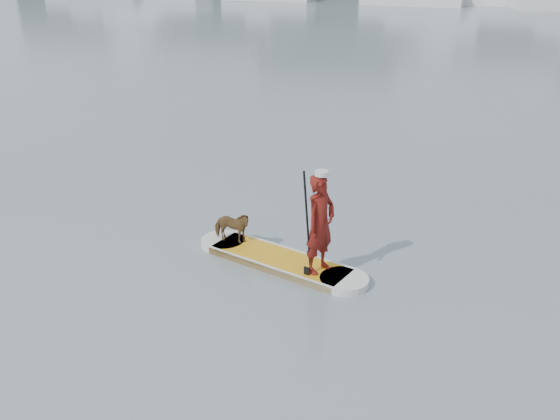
% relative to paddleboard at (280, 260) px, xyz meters
% --- Properties ---
extents(ground, '(140.00, 140.00, 0.00)m').
position_rel_paddleboard_xyz_m(ground, '(-2.75, 2.25, -0.06)').
color(ground, slate).
rests_on(ground, ground).
extents(paddleboard, '(3.19, 1.52, 0.12)m').
position_rel_paddleboard_xyz_m(paddleboard, '(0.00, 0.00, 0.00)').
color(paddleboard, orange).
rests_on(paddleboard, ground).
extents(paddler, '(0.60, 0.71, 1.65)m').
position_rel_paddleboard_xyz_m(paddler, '(0.74, -0.22, 0.89)').
color(paddler, maroon).
rests_on(paddler, paddleboard).
extents(white_cap, '(0.22, 0.22, 0.07)m').
position_rel_paddleboard_xyz_m(white_cap, '(0.74, -0.22, 1.75)').
color(white_cap, silver).
rests_on(white_cap, paddler).
extents(dog, '(0.71, 0.33, 0.59)m').
position_rel_paddleboard_xyz_m(dog, '(-1.00, 0.30, 0.36)').
color(dog, '#52391C').
rests_on(dog, paddleboard).
extents(paddle, '(0.12, 0.30, 2.00)m').
position_rel_paddleboard_xyz_m(paddle, '(0.59, -0.44, 0.74)').
color(paddle, black).
rests_on(paddle, ground).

